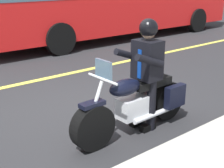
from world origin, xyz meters
TOP-DOWN VIEW (x-y plane):
  - ground_plane at (0.00, 0.00)m, footprint 80.00×80.00m
  - lane_center_stripe at (0.00, -2.00)m, footprint 60.00×0.16m
  - motorcycle_main at (-0.33, 1.27)m, footprint 2.21×0.62m
  - rider_main at (-0.51, 1.26)m, footprint 0.63×0.55m

SIDE VIEW (x-z plane):
  - ground_plane at x=0.00m, z-range 0.00..0.00m
  - lane_center_stripe at x=0.00m, z-range 0.00..0.01m
  - motorcycle_main at x=-0.33m, z-range -0.18..1.08m
  - rider_main at x=-0.51m, z-range 0.17..1.91m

